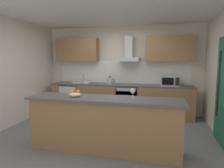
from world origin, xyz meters
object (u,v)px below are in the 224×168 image
object	(u,v)px
microwave	(170,81)
wine_glass	(133,91)
oven	(128,100)
refrigerator	(72,98)
kettle	(110,81)
fruit_bowl	(75,94)
sink	(82,82)
range_hood	(129,54)

from	to	relation	value
microwave	wine_glass	bearing A→B (deg)	-107.54
microwave	oven	bearing A→B (deg)	178.62
refrigerator	kettle	xyz separation A→B (m)	(1.24, -0.03, 0.58)
oven	fruit_bowl	bearing A→B (deg)	-103.85
oven	wine_glass	size ratio (longest dim) A/B	4.50
kettle	wine_glass	bearing A→B (deg)	-65.97
microwave	kettle	distance (m)	1.68
microwave	fruit_bowl	size ratio (longest dim) A/B	2.27
refrigerator	fruit_bowl	size ratio (longest dim) A/B	3.86
sink	wine_glass	world-z (taller)	sink
microwave	range_hood	bearing A→B (deg)	172.24
refrigerator	fruit_bowl	distance (m)	2.67
oven	fruit_bowl	distance (m)	2.45
refrigerator	kettle	world-z (taller)	kettle
sink	kettle	size ratio (longest dim) A/B	1.73
microwave	kettle	bearing A→B (deg)	-179.80
refrigerator	microwave	xyz separation A→B (m)	(2.92, -0.03, 0.62)
sink	fruit_bowl	distance (m)	2.48
wine_glass	fruit_bowl	xyz separation A→B (m)	(-1.03, -0.09, -0.08)
refrigerator	microwave	distance (m)	2.99
sink	fruit_bowl	bearing A→B (deg)	-70.23
oven	wine_glass	world-z (taller)	wine_glass
sink	range_hood	xyz separation A→B (m)	(1.41, 0.12, 0.86)
wine_glass	refrigerator	bearing A→B (deg)	134.93
kettle	fruit_bowl	bearing A→B (deg)	-91.23
wine_glass	fruit_bowl	distance (m)	1.04
refrigerator	range_hood	bearing A→B (deg)	4.28
refrigerator	sink	distance (m)	0.62
range_hood	oven	bearing A→B (deg)	-90.00
oven	sink	size ratio (longest dim) A/B	1.60
microwave	sink	xyz separation A→B (m)	(-2.56, 0.04, -0.12)
refrigerator	kettle	distance (m)	1.37
microwave	kettle	world-z (taller)	microwave
microwave	range_hood	xyz separation A→B (m)	(-1.15, 0.16, 0.74)
sink	kettle	distance (m)	0.89
microwave	wine_glass	size ratio (longest dim) A/B	2.81
microwave	sink	size ratio (longest dim) A/B	1.00
refrigerator	sink	size ratio (longest dim) A/B	1.70
microwave	refrigerator	bearing A→B (deg)	179.51
range_hood	kettle	bearing A→B (deg)	-162.66
wine_glass	fruit_bowl	size ratio (longest dim) A/B	0.81
sink	fruit_bowl	world-z (taller)	sink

